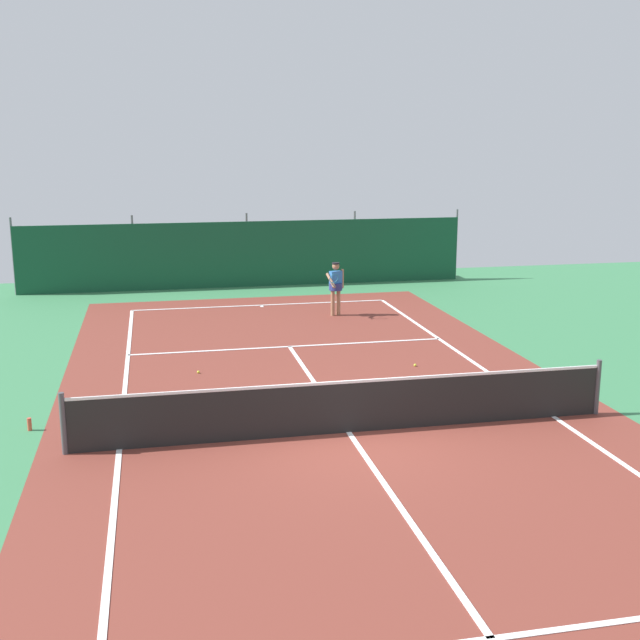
{
  "coord_description": "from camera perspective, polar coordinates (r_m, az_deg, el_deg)",
  "views": [
    {
      "loc": [
        -3.38,
        -13.49,
        5.25
      ],
      "look_at": [
        0.61,
        5.46,
        0.9
      ],
      "focal_mm": 44.84,
      "sensor_mm": 36.0,
      "label": 1
    }
  ],
  "objects": [
    {
      "name": "parked_car",
      "position": [
        33.31,
        -0.32,
        5.05
      ],
      "size": [
        2.43,
        4.4,
        1.68
      ],
      "rotation": [
        0.0,
        0.0,
        3.01
      ],
      "color": "black",
      "rests_on": "ground"
    },
    {
      "name": "tennis_net",
      "position": [
        14.7,
        2.06,
        -6.16
      ],
      "size": [
        10.12,
        0.1,
        1.1
      ],
      "color": "black",
      "rests_on": "ground"
    },
    {
      "name": "ground_plane",
      "position": [
        14.87,
        2.05,
        -8.03
      ],
      "size": [
        36.0,
        36.0,
        0.0
      ],
      "primitive_type": "plane",
      "color": "#387A4C"
    },
    {
      "name": "tennis_ball_near_player",
      "position": [
        18.7,
        -8.67,
        -3.69
      ],
      "size": [
        0.07,
        0.07,
        0.07
      ],
      "primitive_type": "sphere",
      "color": "#CCDB33",
      "rests_on": "ground"
    },
    {
      "name": "tennis_ball_midcourt",
      "position": [
        19.18,
        6.8,
        -3.22
      ],
      "size": [
        0.07,
        0.07,
        0.07
      ],
      "primitive_type": "sphere",
      "color": "#CCDB33",
      "rests_on": "ground"
    },
    {
      "name": "back_fence",
      "position": [
        29.97,
        -5.3,
        3.81
      ],
      "size": [
        16.3,
        0.98,
        2.7
      ],
      "color": "#14472D",
      "rests_on": "ground"
    },
    {
      "name": "water_bottle",
      "position": [
        15.87,
        -20.02,
        -7.0
      ],
      "size": [
        0.08,
        0.08,
        0.24
      ],
      "primitive_type": "cylinder",
      "color": "#D84C38",
      "rests_on": "ground"
    },
    {
      "name": "court_surface",
      "position": [
        14.87,
        2.05,
        -8.01
      ],
      "size": [
        11.02,
        26.6,
        0.01
      ],
      "color": "brown",
      "rests_on": "ground"
    },
    {
      "name": "tennis_player",
      "position": [
        24.4,
        1.13,
        2.54
      ],
      "size": [
        0.6,
        0.81,
        1.64
      ],
      "rotation": [
        0.0,
        0.0,
        3.39
      ],
      "color": "#9E7051",
      "rests_on": "ground"
    }
  ]
}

